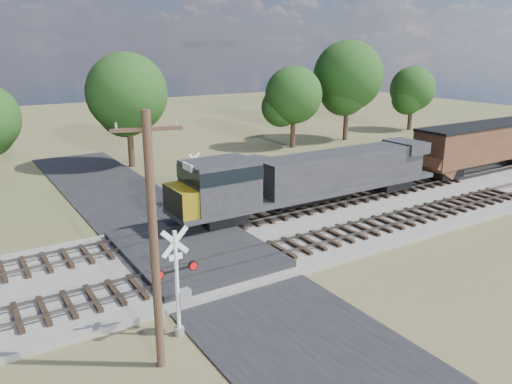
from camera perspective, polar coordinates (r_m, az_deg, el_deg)
ground at (r=26.84m, az=-6.65°, el=-7.68°), size 160.00×160.00×0.00m
ballast_bed at (r=32.35m, az=9.11°, el=-3.21°), size 140.00×10.00×0.30m
road at (r=26.82m, az=-6.65°, el=-7.61°), size 7.00×60.00×0.08m
crossing_panel at (r=27.13m, az=-7.14°, el=-6.70°), size 7.00×9.00×0.62m
track_near at (r=26.47m, az=1.37°, el=-6.94°), size 140.00×2.60×0.33m
track_far at (r=30.46m, az=-3.85°, el=-3.76°), size 140.00×2.60×0.33m
crossing_signal_near at (r=19.70m, az=-8.73°, el=-11.14°), size 1.81×0.39×4.49m
crossing_signal_far at (r=35.12m, az=-7.05°, el=0.91°), size 1.52×0.42×3.80m
utility_pole at (r=16.77m, az=-11.62°, el=-5.36°), size 2.17×0.66×9.05m
equipment_shed at (r=36.57m, az=0.12°, el=1.37°), size 5.04×5.04×2.76m
treeline at (r=47.98m, az=-10.20°, el=10.76°), size 77.51×8.19×11.51m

